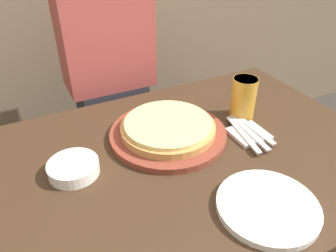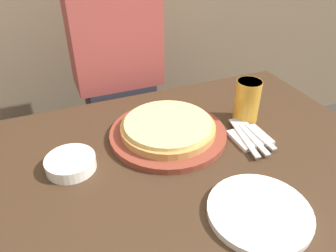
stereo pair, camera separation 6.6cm
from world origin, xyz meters
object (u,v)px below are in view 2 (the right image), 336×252
at_px(dinner_knife, 250,135).
at_px(beer_glass, 247,99).
at_px(dinner_plate, 259,212).
at_px(diner_person, 119,93).
at_px(fork, 243,137).
at_px(spoon, 256,133).
at_px(side_bowl, 71,163).
at_px(pizza_on_board, 168,130).

bearing_deg(dinner_knife, beer_glass, 64.58).
bearing_deg(dinner_plate, diner_person, 97.35).
relative_size(dinner_plate, diner_person, 0.19).
relative_size(fork, spoon, 1.18).
distance_m(beer_glass, side_bowl, 0.60).
bearing_deg(pizza_on_board, fork, -27.51).
xyz_separation_m(pizza_on_board, spoon, (0.26, -0.11, -0.01)).
height_order(pizza_on_board, dinner_knife, pizza_on_board).
bearing_deg(spoon, side_bowl, 173.13).
relative_size(dinner_knife, diner_person, 0.16).
xyz_separation_m(pizza_on_board, side_bowl, (-0.31, -0.04, -0.01)).
relative_size(dinner_plate, dinner_knife, 1.19).
distance_m(pizza_on_board, fork, 0.24).
bearing_deg(diner_person, side_bowl, -117.45).
relative_size(side_bowl, spoon, 0.79).
bearing_deg(spoon, pizza_on_board, 157.17).
height_order(pizza_on_board, beer_glass, beer_glass).
bearing_deg(side_bowl, fork, -7.52).
bearing_deg(fork, diner_person, 112.15).
xyz_separation_m(fork, diner_person, (-0.25, 0.60, -0.09)).
bearing_deg(beer_glass, fork, -125.62).
bearing_deg(beer_glass, diner_person, 122.63).
relative_size(beer_glass, side_bowl, 1.04).
distance_m(pizza_on_board, spoon, 0.28).
xyz_separation_m(beer_glass, dinner_knife, (-0.05, -0.10, -0.07)).
bearing_deg(side_bowl, pizza_on_board, 7.47).
relative_size(dinner_plate, side_bowl, 1.78).
bearing_deg(side_bowl, beer_glass, 3.33).
relative_size(dinner_knife, spoon, 1.18).
distance_m(dinner_plate, spoon, 0.33).
height_order(pizza_on_board, side_bowl, pizza_on_board).
distance_m(pizza_on_board, dinner_plate, 0.39).
height_order(dinner_knife, diner_person, diner_person).
xyz_separation_m(spoon, diner_person, (-0.30, 0.60, -0.09)).
bearing_deg(spoon, diner_person, 116.10).
height_order(dinner_plate, spoon, dinner_plate).
relative_size(beer_glass, dinner_plate, 0.58).
height_order(fork, spoon, same).
relative_size(pizza_on_board, dinner_plate, 1.49).
bearing_deg(pizza_on_board, spoon, -22.83).
distance_m(beer_glass, fork, 0.14).
xyz_separation_m(dinner_plate, diner_person, (-0.11, 0.88, -0.09)).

